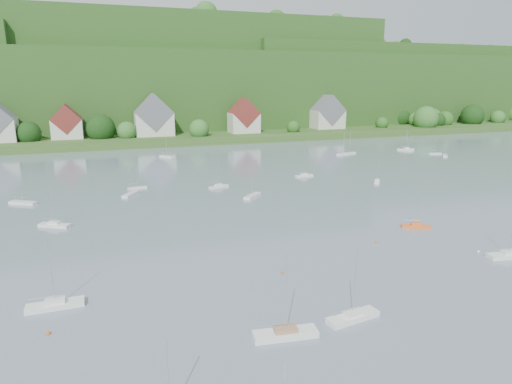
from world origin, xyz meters
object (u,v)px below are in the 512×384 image
at_px(near_sailboat_2, 285,333).
at_px(near_sailboat_3, 353,316).
at_px(near_sailboat_4, 509,255).
at_px(near_sailboat_6, 55,304).
at_px(near_sailboat_5, 416,226).

relative_size(near_sailboat_2, near_sailboat_3, 1.07).
distance_m(near_sailboat_4, near_sailboat_6, 64.11).
bearing_deg(near_sailboat_2, near_sailboat_4, 19.38).
height_order(near_sailboat_2, near_sailboat_4, near_sailboat_2).
bearing_deg(near_sailboat_3, near_sailboat_6, 147.86).
bearing_deg(near_sailboat_4, near_sailboat_5, 114.02).
distance_m(near_sailboat_3, near_sailboat_4, 32.87).
distance_m(near_sailboat_3, near_sailboat_6, 34.84).
relative_size(near_sailboat_4, near_sailboat_6, 1.02).
xyz_separation_m(near_sailboat_4, near_sailboat_6, (-63.84, 5.91, -0.01)).
bearing_deg(near_sailboat_5, near_sailboat_3, -111.72).
xyz_separation_m(near_sailboat_3, near_sailboat_5, (27.79, 24.21, -0.05)).
xyz_separation_m(near_sailboat_2, near_sailboat_6, (-23.43, 14.58, -0.02)).
distance_m(near_sailboat_5, near_sailboat_6, 60.63).
xyz_separation_m(near_sailboat_2, near_sailboat_4, (40.41, 8.67, -0.01)).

